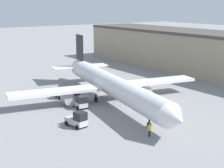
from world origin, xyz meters
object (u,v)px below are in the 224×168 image
belt_loader_truck (80,102)px  pushback_tug (62,92)px  baggage_tug (78,120)px  ground_crew_worker (149,130)px  airplane (110,84)px

belt_loader_truck → pushback_tug: size_ratio=1.15×
baggage_tug → pushback_tug: size_ratio=1.18×
baggage_tug → pushback_tug: (-14.76, 5.17, 0.01)m
baggage_tug → belt_loader_truck: (-7.50, 4.76, -0.02)m
ground_crew_worker → belt_loader_truck: size_ratio=0.50×
ground_crew_worker → pushback_tug: bearing=43.0°
airplane → pushback_tug: 9.26m
ground_crew_worker → pushback_tug: 23.35m
airplane → belt_loader_truck: size_ratio=12.02×
baggage_tug → pushback_tug: 15.64m
ground_crew_worker → belt_loader_truck: (-16.08, -1.09, 0.09)m
airplane → pushback_tug: size_ratio=13.84×
baggage_tug → airplane: bearing=116.2°
airplane → baggage_tug: (7.79, -10.90, -2.11)m
airplane → ground_crew_worker: 17.28m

